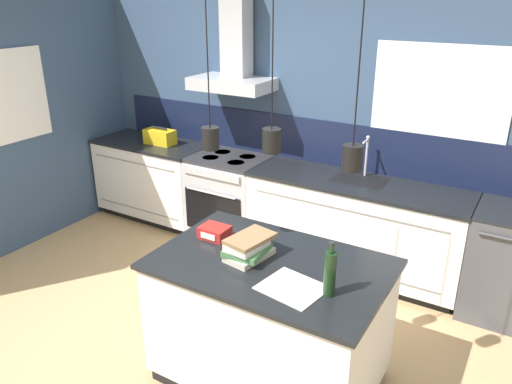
# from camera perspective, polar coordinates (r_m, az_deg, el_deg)

# --- Properties ---
(ground_plane) EXTENTS (16.00, 16.00, 0.00)m
(ground_plane) POSITION_cam_1_polar(r_m,az_deg,el_deg) (3.99, -8.52, -16.92)
(ground_plane) COLOR tan
(ground_plane) RESTS_ON ground
(wall_back) EXTENTS (5.60, 2.05, 2.60)m
(wall_back) POSITION_cam_1_polar(r_m,az_deg,el_deg) (4.94, 5.05, 8.70)
(wall_back) COLOR #354C6B
(wall_back) RESTS_ON ground_plane
(wall_left) EXTENTS (0.08, 3.80, 2.60)m
(wall_left) POSITION_cam_1_polar(r_m,az_deg,el_deg) (5.54, -24.72, 7.70)
(wall_left) COLOR #354C6B
(wall_left) RESTS_ON ground_plane
(counter_run_left) EXTENTS (1.32, 0.64, 0.91)m
(counter_run_left) POSITION_cam_1_polar(r_m,az_deg,el_deg) (5.88, -11.48, 1.42)
(counter_run_left) COLOR black
(counter_run_left) RESTS_ON ground_plane
(counter_run_sink) EXTENTS (2.00, 0.64, 1.29)m
(counter_run_sink) POSITION_cam_1_polar(r_m,az_deg,el_deg) (4.71, 11.17, -3.91)
(counter_run_sink) COLOR black
(counter_run_sink) RESTS_ON ground_plane
(oven_range) EXTENTS (0.77, 0.66, 0.91)m
(oven_range) POSITION_cam_1_polar(r_m,az_deg,el_deg) (5.27, -3.03, -0.69)
(oven_range) COLOR #B5B5BA
(oven_range) RESTS_ON ground_plane
(dishwasher) EXTENTS (0.60, 0.65, 0.91)m
(dishwasher) POSITION_cam_1_polar(r_m,az_deg,el_deg) (4.52, 26.79, -7.35)
(dishwasher) COLOR #4C4C51
(dishwasher) RESTS_ON ground_plane
(kitchen_island) EXTENTS (1.47, 0.96, 0.91)m
(kitchen_island) POSITION_cam_1_polar(r_m,az_deg,el_deg) (3.41, 1.58, -14.57)
(kitchen_island) COLOR black
(kitchen_island) RESTS_ON ground_plane
(bottle_on_island) EXTENTS (0.07, 0.07, 0.33)m
(bottle_on_island) POSITION_cam_1_polar(r_m,az_deg,el_deg) (2.81, 8.45, -9.13)
(bottle_on_island) COLOR #193319
(bottle_on_island) RESTS_ON kitchen_island
(book_stack) EXTENTS (0.27, 0.35, 0.15)m
(book_stack) POSITION_cam_1_polar(r_m,az_deg,el_deg) (3.18, -0.87, -6.37)
(book_stack) COLOR beige
(book_stack) RESTS_ON kitchen_island
(red_supply_box) EXTENTS (0.20, 0.16, 0.08)m
(red_supply_box) POSITION_cam_1_polar(r_m,az_deg,el_deg) (3.45, -4.76, -4.59)
(red_supply_box) COLOR red
(red_supply_box) RESTS_ON kitchen_island
(paper_pile) EXTENTS (0.40, 0.36, 0.01)m
(paper_pile) POSITION_cam_1_polar(r_m,az_deg,el_deg) (2.92, 4.17, -10.86)
(paper_pile) COLOR silver
(paper_pile) RESTS_ON kitchen_island
(yellow_toolbox) EXTENTS (0.34, 0.18, 0.19)m
(yellow_toolbox) POSITION_cam_1_polar(r_m,az_deg,el_deg) (5.63, -10.92, 6.22)
(yellow_toolbox) COLOR gold
(yellow_toolbox) RESTS_ON counter_run_left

